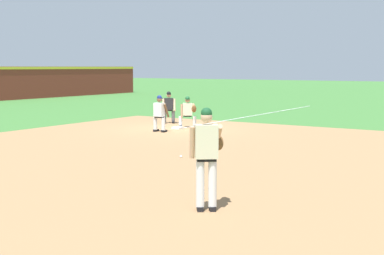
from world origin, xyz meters
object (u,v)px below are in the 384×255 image
(pitcher, at_px, (207,152))
(umpire, at_px, (169,106))
(first_base_bag, at_px, (178,128))
(first_baseman, at_px, (188,111))
(baseball, at_px, (181,157))
(baserunner, at_px, (159,112))

(pitcher, bearing_deg, umpire, 37.77)
(first_base_bag, distance_m, first_baseman, 0.92)
(first_baseman, distance_m, umpire, 1.99)
(baseball, xyz_separation_m, baserunner, (4.58, 4.09, 0.76))
(baseball, bearing_deg, pitcher, -141.33)
(baseball, height_order, first_baseman, first_baseman)
(first_baseman, xyz_separation_m, umpire, (1.02, 1.71, 0.06))
(pitcher, distance_m, baserunner, 11.76)
(first_base_bag, bearing_deg, pitcher, -143.41)
(pitcher, bearing_deg, baserunner, 40.29)
(first_base_bag, relative_size, first_baseman, 0.28)
(baseball, height_order, baserunner, baserunner)
(baseball, bearing_deg, baserunner, 41.77)
(umpire, bearing_deg, baseball, -142.77)
(first_base_bag, distance_m, umpire, 2.39)
(first_base_bag, distance_m, baseball, 7.11)
(first_base_bag, bearing_deg, baserunner, 179.03)
(first_base_bag, xyz_separation_m, umpire, (1.62, 1.59, 0.75))
(first_baseman, bearing_deg, pitcher, -145.41)
(first_base_bag, bearing_deg, first_baseman, -11.60)
(pitcher, distance_m, umpire, 14.97)
(first_baseman, relative_size, baserunner, 0.92)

